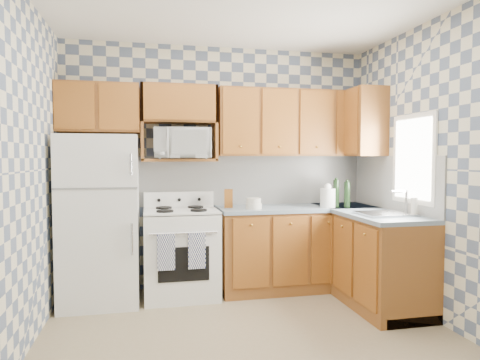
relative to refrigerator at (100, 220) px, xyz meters
name	(u,v)px	position (x,y,z in m)	size (l,w,h in m)	color
floor	(254,343)	(1.27, -1.25, -0.84)	(3.40, 3.40, 0.00)	#827050
back_wall	(220,167)	(1.27, 0.35, 0.51)	(3.40, 0.02, 2.70)	slate
right_wall	(447,171)	(2.97, -1.25, 0.51)	(0.02, 3.20, 2.70)	slate
backsplash_back	(254,180)	(1.68, 0.34, 0.36)	(2.60, 0.01, 0.56)	silver
backsplash_right	(393,183)	(2.96, -0.45, 0.36)	(0.01, 1.60, 0.56)	silver
refrigerator	(100,220)	(0.00, 0.00, 0.00)	(0.75, 0.70, 1.68)	white
stove_body	(181,254)	(0.80, 0.03, -0.39)	(0.76, 0.65, 0.90)	white
cooktop	(181,211)	(0.80, 0.03, 0.07)	(0.76, 0.65, 0.03)	silver
backguard	(179,199)	(0.80, 0.30, 0.16)	(0.76, 0.08, 0.17)	white
dish_towel_left	(166,252)	(0.64, -0.32, -0.29)	(0.17, 0.03, 0.35)	navy
dish_towel_right	(197,251)	(0.93, -0.32, -0.29)	(0.17, 0.03, 0.35)	navy
base_cabinets_back	(297,249)	(2.10, 0.05, -0.40)	(1.75, 0.60, 0.88)	brown
base_cabinets_right	(366,256)	(2.67, -0.45, -0.40)	(0.60, 1.60, 0.88)	brown
countertop_back	(298,208)	(2.10, 0.05, 0.06)	(1.77, 0.63, 0.04)	slate
countertop_right	(367,212)	(2.67, -0.45, 0.06)	(0.63, 1.60, 0.04)	slate
upper_cabinets_back	(294,123)	(2.10, 0.19, 1.01)	(1.75, 0.33, 0.74)	brown
upper_cabinets_fridge	(99,108)	(-0.02, 0.19, 1.13)	(0.82, 0.33, 0.50)	brown
upper_cabinets_right	(359,123)	(2.81, 0.00, 1.01)	(0.33, 0.70, 0.74)	brown
microwave_shelf	(179,160)	(0.80, 0.19, 0.60)	(0.80, 0.33, 0.03)	brown
microwave	(182,143)	(0.83, 0.12, 0.77)	(0.59, 0.40, 0.32)	white
sink	(386,214)	(2.67, -0.80, 0.09)	(0.48, 0.40, 0.03)	#B7B7BC
window	(414,159)	(2.96, -0.80, 0.61)	(0.02, 0.66, 0.86)	white
bottle_0	(336,194)	(2.49, -0.11, 0.23)	(0.07, 0.07, 0.30)	black
bottle_1	(347,195)	(2.59, -0.17, 0.22)	(0.07, 0.07, 0.28)	black
bottle_2	(347,195)	(2.64, -0.07, 0.21)	(0.07, 0.07, 0.26)	#623F08
knife_block	(229,198)	(1.32, 0.09, 0.18)	(0.09, 0.09, 0.20)	brown
electric_kettle	(328,198)	(2.38, -0.13, 0.18)	(0.16, 0.16, 0.21)	white
food_containers	(254,203)	(1.56, -0.08, 0.14)	(0.17, 0.17, 0.11)	beige
soap_bottle	(414,207)	(2.89, -0.93, 0.17)	(0.06, 0.06, 0.17)	beige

